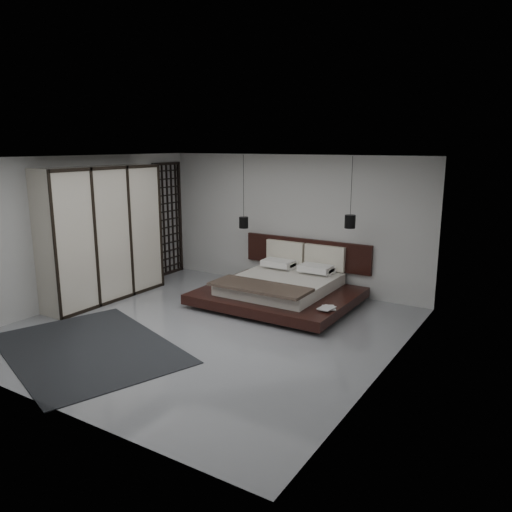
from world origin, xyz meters
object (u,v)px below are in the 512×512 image
Objects in this scene: bed at (282,288)px; wardrobe at (103,234)px; lattice_screen at (168,219)px; rug at (89,348)px; pendant_right at (350,222)px; pendant_left at (244,222)px.

bed is 1.07× the size of wardrobe.
lattice_screen is at bearing 170.69° from bed.
wardrobe reaches higher than lattice_screen.
bed is 3.78m from rug.
rug is at bearing -122.54° from pendant_right.
rug is at bearing -64.31° from lattice_screen.
bed is (3.32, -0.54, -1.01)m from lattice_screen.
lattice_screen is 4.50m from pendant_right.
pendant_left reaches higher than rug.
wardrobe reaches higher than rug.
pendant_left is 0.57× the size of wardrobe.
pendant_left reaches higher than lattice_screen.
wardrobe is (-3.07, -1.63, 1.01)m from bed.
lattice_screen reaches higher than bed.
pendant_right is at bearing -1.18° from lattice_screen.
bed is at bearing -9.31° from lattice_screen.
rug is at bearing -111.25° from bed.
pendant_left is (-1.16, 0.45, 1.12)m from bed.
pendant_left reaches higher than wardrobe.
pendant_right is at bearing 0.00° from pendant_left.
lattice_screen is 0.86× the size of rug.
wardrobe is (-1.91, -2.08, -0.11)m from pendant_left.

